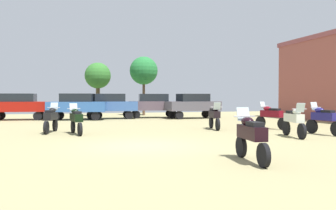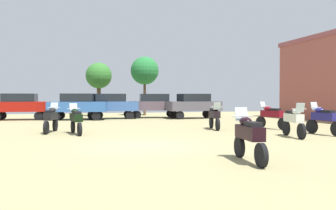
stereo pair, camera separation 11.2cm
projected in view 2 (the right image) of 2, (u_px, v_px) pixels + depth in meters
ground_plane at (140, 146)px, 12.49m from camera, size 44.00×52.00×0.02m
motorcycle_1 at (249, 135)px, 9.36m from camera, size 0.62×2.13×1.45m
motorcycle_2 at (76, 119)px, 16.37m from camera, size 0.71×2.21×1.44m
motorcycle_5 at (214, 116)px, 18.81m from camera, size 0.68×2.13×1.47m
motorcycle_6 at (294, 120)px, 15.12m from camera, size 0.72×2.20×1.49m
motorcycle_7 at (51, 118)px, 17.10m from camera, size 0.73×2.16×1.46m
motorcycle_8 at (324, 119)px, 16.06m from camera, size 0.62×2.14×1.50m
motorcycle_9 at (271, 116)px, 19.09m from camera, size 0.84×2.12×1.48m
car_1 at (78, 105)px, 26.49m from camera, size 4.57×2.60×2.00m
car_3 at (110, 104)px, 27.93m from camera, size 4.37×1.97×2.00m
car_4 at (20, 105)px, 26.53m from camera, size 4.43×2.13×2.00m
car_5 at (154, 104)px, 29.30m from camera, size 4.49×2.32×2.00m
car_6 at (194, 104)px, 28.41m from camera, size 4.41×2.08×2.00m
tree_4 at (145, 71)px, 33.21m from camera, size 2.66×2.66×5.58m
tree_5 at (99, 76)px, 31.67m from camera, size 2.34×2.34×4.85m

